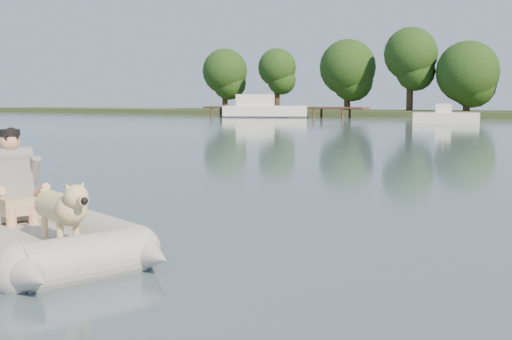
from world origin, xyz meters
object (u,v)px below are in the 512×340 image
Objects in this scene: motorboat at (446,110)px; man at (11,175)px; dock at (282,112)px; cabin_cruiser at (266,106)px; dog at (60,213)px; dinghy at (30,198)px.

man is at bearing -95.24° from motorboat.
motorboat is at bearing -23.22° from dock.
dog is at bearing -86.30° from cabin_cruiser.
man is at bearing -180.00° from dog.
man reaches higher than dinghy.
dog is 0.11× the size of cabin_cruiser.
man is (-0.67, 0.29, 0.19)m from dinghy.
cabin_cruiser is at bearing 137.07° from dog.
cabin_cruiser is at bearing -121.33° from dock.
man is at bearing -87.27° from cabin_cruiser.
dock is at bearing 143.76° from motorboat.
dinghy is 44.99m from motorboat.
dinghy is 1.01× the size of motorboat.
man is 1.44m from dog.
dog is (1.33, -0.47, -0.27)m from man.
cabin_cruiser is 1.74× the size of motorboat.
dinghy is 4.47× the size of man.
motorboat is (-6.72, 44.49, 0.34)m from dinghy.
motorboat is (18.49, -7.93, 0.44)m from dock.
motorboat is at bearing 117.14° from man.
man reaches higher than dog.
dock is at bearing 34.65° from cabin_cruiser.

